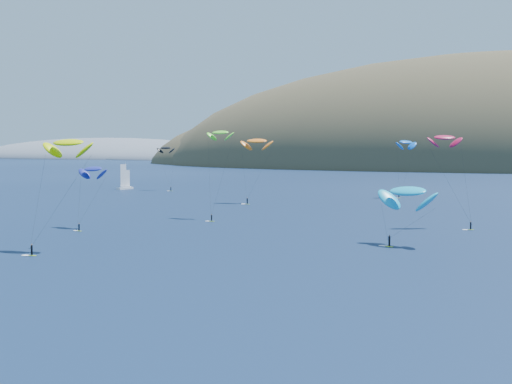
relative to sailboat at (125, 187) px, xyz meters
The scene contains 11 objects.
ground 229.56m from the sailboat, 60.10° to the right, with size 2800.00×2800.00×0.00m, color black.
headland 642.77m from the sailboat, 120.98° to the left, with size 460.00×250.00×60.00m.
sailboat is the anchor object (origin of this frame).
kitesurfer_1 86.65m from the sailboat, 29.58° to the right, with size 10.48×10.56×22.45m.
kitesurfer_2 167.63m from the sailboat, 62.26° to the right, with size 9.39×11.88×21.52m.
kitesurfer_3 120.89m from the sailboat, 47.25° to the right, with size 6.91×11.95×23.55m.
kitesurfer_4 115.75m from the sailboat, ahead, with size 8.48×11.08×21.81m.
kitesurfer_5 179.87m from the sailboat, 42.17° to the right, with size 13.01×9.95×13.30m.
kitesurfer_9 163.88m from the sailboat, 33.05° to the right, with size 11.16×7.90×22.29m.
kitesurfer_10 133.49m from the sailboat, 61.91° to the right, with size 8.16×10.48×15.27m.
kitesurfer_12 23.84m from the sailboat, 10.70° to the left, with size 9.48×8.23×18.99m.
Camera 1 is at (38.87, -54.98, 18.86)m, focal length 50.00 mm.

